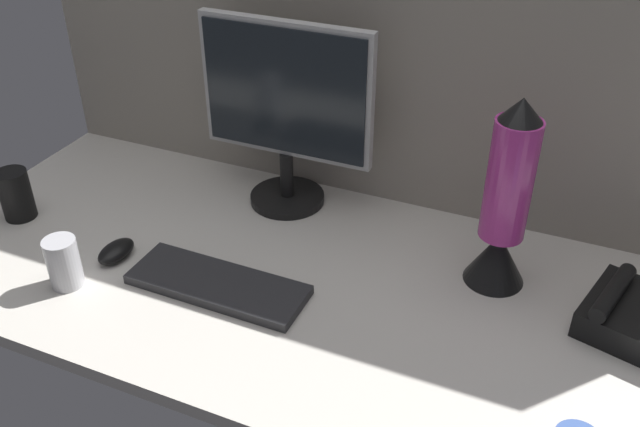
# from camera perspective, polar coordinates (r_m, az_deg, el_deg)

# --- Properties ---
(ground_plane) EXTENTS (1.80, 0.80, 0.03)m
(ground_plane) POSITION_cam_1_polar(r_m,az_deg,el_deg) (1.45, 0.52, -5.89)
(ground_plane) COLOR beige
(cubicle_wall_back) EXTENTS (1.80, 0.05, 0.76)m
(cubicle_wall_back) POSITION_cam_1_polar(r_m,az_deg,el_deg) (1.57, 6.11, 13.62)
(cubicle_wall_back) COLOR gray
(cubicle_wall_back) RESTS_ON ground_plane
(monitor) EXTENTS (0.41, 0.18, 0.44)m
(monitor) POSITION_cam_1_polar(r_m,az_deg,el_deg) (1.58, -2.83, 8.72)
(monitor) COLOR black
(monitor) RESTS_ON ground_plane
(keyboard) EXTENTS (0.37, 0.13, 0.02)m
(keyboard) POSITION_cam_1_polar(r_m,az_deg,el_deg) (1.43, -8.43, -5.82)
(keyboard) COLOR #262628
(keyboard) RESTS_ON ground_plane
(mouse) EXTENTS (0.06, 0.10, 0.03)m
(mouse) POSITION_cam_1_polar(r_m,az_deg,el_deg) (1.55, -16.47, -3.00)
(mouse) COLOR black
(mouse) RESTS_ON ground_plane
(mug_steel) EXTENTS (0.07, 0.07, 0.11)m
(mug_steel) POSITION_cam_1_polar(r_m,az_deg,el_deg) (1.49, -20.40, -3.82)
(mug_steel) COLOR #B2B2B7
(mug_steel) RESTS_ON ground_plane
(mug_black_travel) EXTENTS (0.07, 0.07, 0.12)m
(mug_black_travel) POSITION_cam_1_polar(r_m,az_deg,el_deg) (1.75, -23.80, 1.44)
(mug_black_travel) COLOR black
(mug_black_travel) RESTS_ON ground_plane
(lava_lamp) EXTENTS (0.12, 0.12, 0.41)m
(lava_lamp) POSITION_cam_1_polar(r_m,az_deg,el_deg) (1.39, 14.99, 0.28)
(lava_lamp) COLOR black
(lava_lamp) RESTS_ON ground_plane
(desk_phone) EXTENTS (0.21, 0.23, 0.09)m
(desk_phone) POSITION_cam_1_polar(r_m,az_deg,el_deg) (1.43, 24.35, -7.61)
(desk_phone) COLOR black
(desk_phone) RESTS_ON ground_plane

